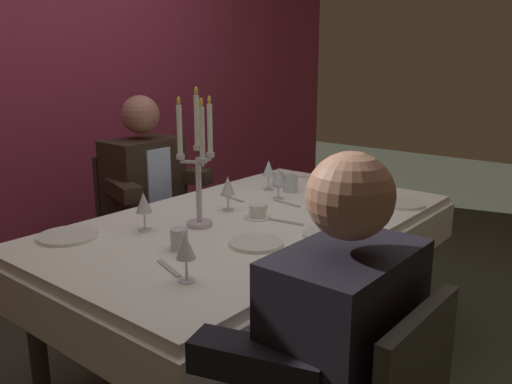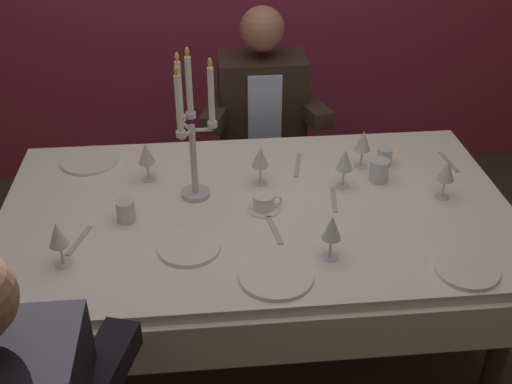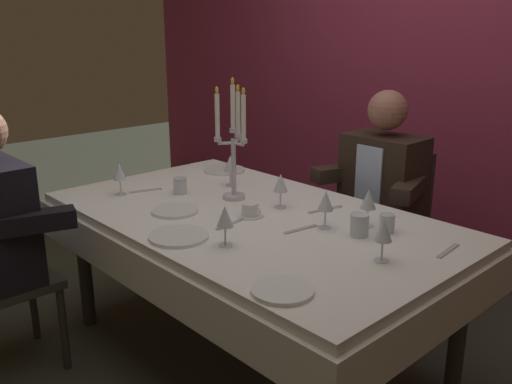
{
  "view_description": "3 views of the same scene",
  "coord_description": "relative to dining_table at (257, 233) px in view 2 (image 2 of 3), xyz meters",
  "views": [
    {
      "loc": [
        -1.77,
        -1.47,
        1.45
      ],
      "look_at": [
        0.07,
        0.03,
        0.84
      ],
      "focal_mm": 37.65,
      "sensor_mm": 36.0,
      "label": 1
    },
    {
      "loc": [
        -0.19,
        -1.92,
        2.02
      ],
      "look_at": [
        0.0,
        0.06,
        0.77
      ],
      "focal_mm": 43.53,
      "sensor_mm": 36.0,
      "label": 2
    },
    {
      "loc": [
        1.75,
        -1.59,
        1.56
      ],
      "look_at": [
        -0.01,
        0.05,
        0.83
      ],
      "focal_mm": 38.63,
      "sensor_mm": 36.0,
      "label": 3
    }
  ],
  "objects": [
    {
      "name": "knife_2",
      "position": [
        0.2,
        0.29,
        0.12
      ],
      "size": [
        0.06,
        0.19,
        0.01
      ],
      "primitive_type": "cube",
      "rotation": [
        0.0,
        0.0,
        1.35
      ],
      "color": "#B7B7BC",
      "rests_on": "dining_table"
    },
    {
      "name": "wine_glass_3",
      "position": [
        0.35,
        0.11,
        0.23
      ],
      "size": [
        0.07,
        0.07,
        0.16
      ],
      "color": "silver",
      "rests_on": "dining_table"
    },
    {
      "name": "wine_glass_5",
      "position": [
        0.71,
        -0.0,
        0.23
      ],
      "size": [
        0.07,
        0.07,
        0.16
      ],
      "color": "silver",
      "rests_on": "dining_table"
    },
    {
      "name": "spoon_1",
      "position": [
        0.05,
        -0.16,
        0.12
      ],
      "size": [
        0.04,
        0.17,
        0.01
      ],
      "primitive_type": "cube",
      "rotation": [
        0.0,
        0.0,
        1.72
      ],
      "color": "#B7B7BC",
      "rests_on": "dining_table"
    },
    {
      "name": "ground_plane",
      "position": [
        0.0,
        0.0,
        -0.62
      ],
      "size": [
        12.0,
        12.0,
        0.0
      ],
      "primitive_type": "plane",
      "color": "#35392B"
    },
    {
      "name": "wine_glass_4",
      "position": [
        -0.41,
        0.24,
        0.23
      ],
      "size": [
        0.07,
        0.07,
        0.16
      ],
      "color": "silver",
      "rests_on": "dining_table"
    },
    {
      "name": "dinner_plate_2",
      "position": [
        0.02,
        -0.41,
        0.13
      ],
      "size": [
        0.24,
        0.24,
        0.01
      ],
      "primitive_type": "cylinder",
      "color": "white",
      "rests_on": "dining_table"
    },
    {
      "name": "wine_glass_2",
      "position": [
        0.21,
        -0.32,
        0.23
      ],
      "size": [
        0.07,
        0.07,
        0.16
      ],
      "color": "silver",
      "rests_on": "dining_table"
    },
    {
      "name": "water_tumbler_0",
      "position": [
        0.55,
        0.26,
        0.16
      ],
      "size": [
        0.06,
        0.06,
        0.08
      ],
      "primitive_type": "cylinder",
      "color": "silver",
      "rests_on": "dining_table"
    },
    {
      "name": "water_tumbler_2",
      "position": [
        0.5,
        0.15,
        0.16
      ],
      "size": [
        0.08,
        0.08,
        0.09
      ],
      "primitive_type": "cylinder",
      "color": "silver",
      "rests_on": "dining_table"
    },
    {
      "name": "spoon_3",
      "position": [
        0.3,
        0.02,
        0.12
      ],
      "size": [
        0.04,
        0.17,
        0.01
      ],
      "primitive_type": "cube",
      "rotation": [
        0.0,
        0.0,
        1.43
      ],
      "color": "#B7B7BC",
      "rests_on": "dining_table"
    },
    {
      "name": "wine_glass_6",
      "position": [
        0.46,
        0.26,
        0.24
      ],
      "size": [
        0.07,
        0.07,
        0.16
      ],
      "color": "silver",
      "rests_on": "dining_table"
    },
    {
      "name": "spoon_0",
      "position": [
        0.83,
        0.26,
        0.12
      ],
      "size": [
        0.03,
        0.17,
        0.01
      ],
      "primitive_type": "cube",
      "rotation": [
        0.0,
        0.0,
        1.67
      ],
      "color": "#B7B7BC",
      "rests_on": "dining_table"
    },
    {
      "name": "fork_4",
      "position": [
        -0.63,
        -0.15,
        0.12
      ],
      "size": [
        0.07,
        0.17,
        0.01
      ],
      "primitive_type": "cube",
      "rotation": [
        0.0,
        0.0,
        1.25
      ],
      "color": "#B7B7BC",
      "rests_on": "dining_table"
    },
    {
      "name": "dinner_plate_0",
      "position": [
        -0.67,
        0.41,
        0.13
      ],
      "size": [
        0.24,
        0.24,
        0.01
      ],
      "primitive_type": "cylinder",
      "color": "white",
      "rests_on": "dining_table"
    },
    {
      "name": "dinner_plate_1",
      "position": [
        -0.25,
        -0.23,
        0.13
      ],
      "size": [
        0.21,
        0.21,
        0.01
      ],
      "primitive_type": "cylinder",
      "color": "white",
      "rests_on": "dining_table"
    },
    {
      "name": "candelabra",
      "position": [
        -0.23,
        0.1,
        0.38
      ],
      "size": [
        0.15,
        0.17,
        0.59
      ],
      "color": "silver",
      "rests_on": "dining_table"
    },
    {
      "name": "seated_diner_1",
      "position": [
        0.11,
        0.89,
        0.11
      ],
      "size": [
        0.63,
        0.48,
        1.24
      ],
      "color": "#2F2C27",
      "rests_on": "ground_plane"
    },
    {
      "name": "dinner_plate_3",
      "position": [
        0.64,
        -0.44,
        0.13
      ],
      "size": [
        0.21,
        0.21,
        0.01
      ],
      "primitive_type": "cylinder",
      "color": "white",
      "rests_on": "dining_table"
    },
    {
      "name": "wine_glass_0",
      "position": [
        0.03,
        0.17,
        0.24
      ],
      "size": [
        0.07,
        0.07,
        0.16
      ],
      "color": "silver",
      "rests_on": "dining_table"
    },
    {
      "name": "water_tumbler_1",
      "position": [
        -0.48,
        -0.04,
        0.16
      ],
      "size": [
        0.07,
        0.07,
        0.08
      ],
      "primitive_type": "cylinder",
      "color": "silver",
      "rests_on": "dining_table"
    },
    {
      "name": "wine_glass_1",
      "position": [
        -0.66,
        -0.28,
        0.24
      ],
      "size": [
        0.07,
        0.07,
        0.16
      ],
      "color": "silver",
      "rests_on": "dining_table"
    },
    {
      "name": "dining_table",
      "position": [
        0.0,
        0.0,
        0.0
      ],
      "size": [
        1.94,
        1.14,
        0.74
      ],
      "color": "silver",
      "rests_on": "ground_plane"
    },
    {
      "name": "coffee_cup_0",
      "position": [
        0.02,
        -0.02,
        0.15
      ],
      "size": [
        0.13,
        0.12,
        0.06
      ],
      "color": "white",
      "rests_on": "dining_table"
    }
  ]
}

